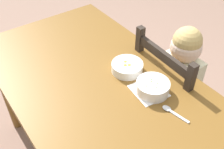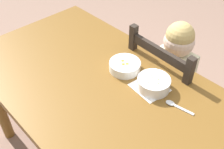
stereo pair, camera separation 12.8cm
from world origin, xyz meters
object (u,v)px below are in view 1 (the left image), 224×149
dining_table (97,93)px  spoon (171,111)px  dining_chair (172,99)px  child_figure (176,78)px  bowl_of_peas (153,87)px  bowl_of_carrots (127,67)px

dining_table → spoon: spoon is taller
dining_table → dining_chair: size_ratio=1.55×
dining_chair → dining_table: bearing=-106.7°
child_figure → bowl_of_peas: child_figure is taller
dining_table → bowl_of_peas: (0.24, 0.16, 0.14)m
dining_chair → spoon: 0.51m
dining_chair → child_figure: bearing=-70.7°
child_figure → dining_table: bearing=-107.1°
dining_chair → child_figure: 0.18m
child_figure → bowl_of_carrots: bearing=-108.1°
dining_chair → bowl_of_carrots: size_ratio=5.57×
dining_table → dining_chair: (0.14, 0.46, -0.21)m
bowl_of_peas → child_figure: bearing=108.1°
spoon → child_figure: bearing=127.2°
child_figure → bowl_of_carrots: (-0.10, -0.29, 0.16)m
dining_chair → bowl_of_carrots: 0.46m
dining_table → bowl_of_carrots: bearing=74.7°
dining_table → bowl_of_carrots: 0.21m
child_figure → dining_chair: bearing=109.3°
child_figure → bowl_of_peas: 0.35m
dining_chair → spoon: (0.24, -0.32, 0.32)m
bowl_of_peas → bowl_of_carrots: 0.19m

